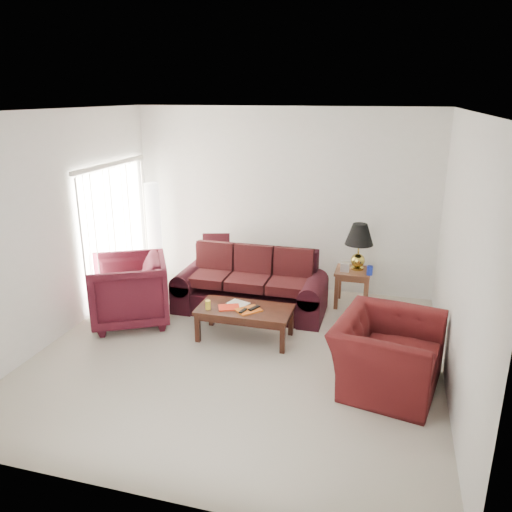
{
  "coord_description": "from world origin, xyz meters",
  "views": [
    {
      "loc": [
        1.74,
        -5.45,
        3.17
      ],
      "look_at": [
        0.0,
        0.85,
        1.05
      ],
      "focal_mm": 35.0,
      "sensor_mm": 36.0,
      "label": 1
    }
  ],
  "objects": [
    {
      "name": "table_lamp",
      "position": [
        1.31,
        2.02,
        0.95
      ],
      "size": [
        0.55,
        0.55,
        0.73
      ],
      "primitive_type": null,
      "rotation": [
        0.0,
        0.0,
        -0.33
      ],
      "color": "#AF9836",
      "rests_on": "end_table"
    },
    {
      "name": "sofa",
      "position": [
        -0.22,
        1.32,
        0.46
      ],
      "size": [
        2.32,
        1.12,
        0.93
      ],
      "primitive_type": null,
      "rotation": [
        0.0,
        0.0,
        0.06
      ],
      "color": "black",
      "rests_on": "ground"
    },
    {
      "name": "armchair_right",
      "position": [
        1.83,
        -0.26,
        0.4
      ],
      "size": [
        1.31,
        1.43,
        0.81
      ],
      "primitive_type": "imported",
      "rotation": [
        0.0,
        0.0,
        1.37
      ],
      "color": "#410F10",
      "rests_on": "ground"
    },
    {
      "name": "remote_a",
      "position": [
        -0.02,
        0.29,
        0.47
      ],
      "size": [
        0.08,
        0.16,
        0.02
      ],
      "primitive_type": "cube",
      "rotation": [
        0.0,
        0.0,
        -0.24
      ],
      "color": "black",
      "rests_on": "coffee_table"
    },
    {
      "name": "coffee_table",
      "position": [
        -0.04,
        0.43,
        0.22
      ],
      "size": [
        1.38,
        0.9,
        0.44
      ],
      "primitive_type": null,
      "rotation": [
        0.0,
        0.0,
        0.23
      ],
      "color": "black",
      "rests_on": "ground"
    },
    {
      "name": "picture_frame",
      "position": [
        1.12,
        2.12,
        0.66
      ],
      "size": [
        0.17,
        0.19,
        0.05
      ],
      "primitive_type": "cube",
      "rotation": [
        1.36,
        0.0,
        0.27
      ],
      "color": "silver",
      "rests_on": "end_table"
    },
    {
      "name": "throw_pillow",
      "position": [
        -1.03,
        2.09,
        0.74
      ],
      "size": [
        0.49,
        0.34,
        0.47
      ],
      "primitive_type": "cube",
      "rotation": [
        -0.21,
        0.0,
        0.31
      ],
      "color": "black",
      "rests_on": "sofa"
    },
    {
      "name": "armchair_left",
      "position": [
        -1.79,
        0.48,
        0.49
      ],
      "size": [
        1.44,
        1.43,
        0.97
      ],
      "primitive_type": "imported",
      "rotation": [
        0.0,
        0.0,
        -1.07
      ],
      "color": "#3B0D17",
      "rests_on": "ground"
    },
    {
      "name": "floor",
      "position": [
        0.0,
        0.0,
        0.0
      ],
      "size": [
        5.0,
        5.0,
        0.0
      ],
      "primitive_type": "plane",
      "color": "beige",
      "rests_on": "ground"
    },
    {
      "name": "floor_lamp",
      "position": [
        -2.13,
        2.03,
        0.9
      ],
      "size": [
        0.33,
        0.33,
        1.79
      ],
      "primitive_type": null,
      "rotation": [
        0.0,
        0.0,
        0.14
      ],
      "color": "white",
      "rests_on": "ground"
    },
    {
      "name": "remote_b",
      "position": [
        0.1,
        0.4,
        0.47
      ],
      "size": [
        0.13,
        0.19,
        0.02
      ],
      "primitive_type": "cube",
      "rotation": [
        0.0,
        0.0,
        -0.45
      ],
      "color": "black",
      "rests_on": "coffee_table"
    },
    {
      "name": "magazine_white",
      "position": [
        -0.17,
        0.53,
        0.45
      ],
      "size": [
        0.32,
        0.28,
        0.02
      ],
      "primitive_type": "cube",
      "rotation": [
        0.0,
        0.0,
        -0.33
      ],
      "color": "white",
      "rests_on": "coffee_table"
    },
    {
      "name": "magazine_orange",
      "position": [
        0.03,
        0.36,
        0.45
      ],
      "size": [
        0.39,
        0.39,
        0.02
      ],
      "primitive_type": "cube",
      "rotation": [
        0.0,
        0.0,
        0.79
      ],
      "color": "orange",
      "rests_on": "coffee_table"
    },
    {
      "name": "blinds",
      "position": [
        -2.42,
        1.3,
        1.08
      ],
      "size": [
        0.1,
        2.0,
        2.16
      ],
      "primitive_type": "cube",
      "color": "silver",
      "rests_on": "ground"
    },
    {
      "name": "blue_canister",
      "position": [
        1.51,
        1.8,
        0.65
      ],
      "size": [
        0.12,
        0.12,
        0.14
      ],
      "primitive_type": "cylinder",
      "rotation": [
        0.0,
        0.0,
        -0.42
      ],
      "color": "#182AA1",
      "rests_on": "end_table"
    },
    {
      "name": "yellow_glass",
      "position": [
        -0.5,
        0.27,
        0.5
      ],
      "size": [
        0.09,
        0.09,
        0.12
      ],
      "primitive_type": "cylinder",
      "rotation": [
        0.0,
        0.0,
        -0.35
      ],
      "color": "yellow",
      "rests_on": "coffee_table"
    },
    {
      "name": "clock",
      "position": [
        1.13,
        1.84,
        0.65
      ],
      "size": [
        0.13,
        0.06,
        0.13
      ],
      "primitive_type": "cube",
      "rotation": [
        0.0,
        0.0,
        -0.08
      ],
      "color": "silver",
      "rests_on": "end_table"
    },
    {
      "name": "end_table",
      "position": [
        1.26,
        1.96,
        0.29
      ],
      "size": [
        0.57,
        0.57,
        0.58
      ],
      "primitive_type": null,
      "rotation": [
        0.0,
        0.0,
        -0.07
      ],
      "color": "#4B2F19",
      "rests_on": "ground"
    },
    {
      "name": "magazine_red",
      "position": [
        -0.25,
        0.38,
        0.45
      ],
      "size": [
        0.34,
        0.3,
        0.02
      ],
      "primitive_type": "cube",
      "rotation": [
        0.0,
        0.0,
        0.4
      ],
      "color": "red",
      "rests_on": "coffee_table"
    }
  ]
}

